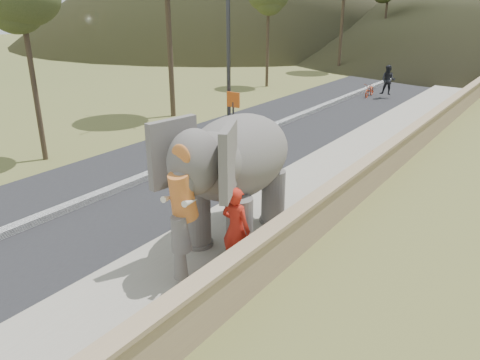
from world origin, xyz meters
name	(u,v)px	position (x,y,z in m)	size (l,w,h in m)	color
ground	(88,338)	(0.00, 0.00, 0.00)	(160.00, 160.00, 0.00)	olive
road	(212,153)	(-5.00, 10.00, 0.01)	(7.00, 120.00, 0.03)	black
median	(212,151)	(-5.00, 10.00, 0.11)	(0.35, 120.00, 0.22)	black
walkway	(325,176)	(0.00, 10.00, 0.07)	(3.00, 120.00, 0.15)	#9E9687
parapet	(373,173)	(1.65, 10.00, 0.55)	(0.30, 120.00, 1.10)	tan
lamppost	(235,25)	(-4.69, 11.19, 4.87)	(1.76, 0.36, 8.00)	#2F2E33
signboard	(233,111)	(-4.50, 10.81, 1.64)	(0.60, 0.08, 2.40)	#2D2D33
elephant_and_man	(237,174)	(0.02, 4.71, 1.76)	(2.88, 4.76, 3.25)	slate
motorcyclist	(380,84)	(-3.43, 25.09, 0.85)	(1.91, 1.66, 2.06)	#9B290E
trees	(456,29)	(-0.27, 28.81, 4.08)	(47.52, 43.51, 9.50)	#473828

